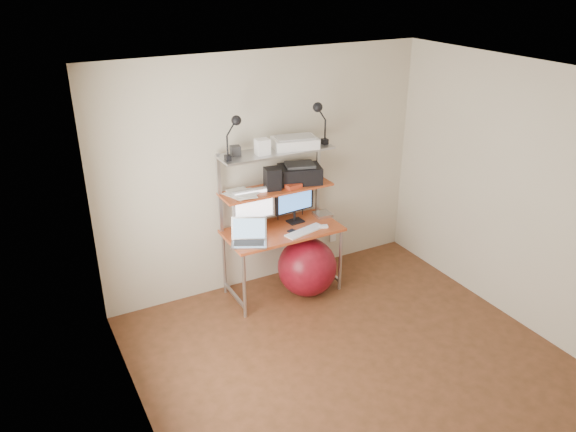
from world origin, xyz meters
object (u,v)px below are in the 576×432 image
(monitor_silver, at_px, (254,207))
(laptop, at_px, (249,237))
(exercise_ball, at_px, (307,267))
(monitor_black, at_px, (295,201))
(printer, at_px, (300,173))

(monitor_silver, bearing_deg, laptop, -123.57)
(exercise_ball, bearing_deg, monitor_black, 91.74)
(laptop, distance_m, exercise_ball, 0.80)
(monitor_black, bearing_deg, exercise_ball, -93.25)
(monitor_black, distance_m, exercise_ball, 0.71)
(monitor_silver, distance_m, printer, 0.61)
(monitor_black, bearing_deg, laptop, -166.08)
(laptop, height_order, exercise_ball, laptop)
(monitor_black, bearing_deg, printer, 26.69)
(monitor_silver, relative_size, exercise_ball, 0.79)
(monitor_black, relative_size, laptop, 1.06)
(laptop, xyz_separation_m, printer, (0.72, 0.27, 0.46))
(monitor_silver, distance_m, laptop, 0.34)
(monitor_black, height_order, laptop, monitor_black)
(laptop, xyz_separation_m, exercise_ball, (0.63, -0.05, -0.48))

